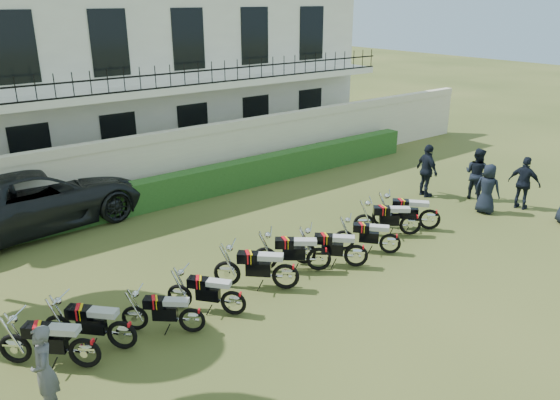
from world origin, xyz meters
The scene contains 20 objects.
ground centered at (0.00, 0.00, 0.00)m, with size 100.00×100.00×0.00m, color #34441B.
perimeter_wall centered at (0.00, 8.00, 1.17)m, with size 30.00×0.35×2.30m.
hedge centered at (1.00, 7.20, 0.50)m, with size 18.00×0.60×1.00m, color #1E4418.
building centered at (0.00, 13.96, 3.71)m, with size 20.40×9.60×7.40m.
motorcycle_0 centered at (-6.29, 0.28, 0.50)m, with size 1.51×1.43×1.08m.
motorcycle_1 centered at (-5.51, 0.41, 0.49)m, with size 1.41×1.49×1.07m.
motorcycle_2 centered at (-4.15, 0.08, 0.44)m, with size 1.37×1.23×0.96m.
motorcycle_3 centered at (-3.12, 0.12, 0.46)m, with size 1.22×1.48×1.00m.
motorcycle_4 centered at (-1.52, 0.31, 0.52)m, with size 1.55×1.50×1.12m.
motorcycle_5 centered at (-0.28, 0.54, 0.50)m, with size 1.62×1.31×1.09m.
motorcycle_6 centered at (0.61, 0.11, 0.49)m, with size 1.45×1.42×1.05m.
motorcycle_7 centered at (1.90, 0.11, 0.46)m, with size 1.27×1.42×0.99m.
motorcycle_8 centered at (3.30, 0.58, 0.50)m, with size 1.58×1.34×1.08m.
motorcycle_9 centered at (4.06, 0.49, 0.51)m, with size 1.43×1.55×1.10m.
suv centered at (-5.11, 7.94, 0.92)m, with size 3.06×6.63×1.84m, color black.
inspector centered at (-7.16, -0.49, 0.81)m, with size 0.59×0.39×1.63m, color slate.
officer_2 centered at (7.93, -0.21, 0.88)m, with size 1.03×0.43×1.75m, color black.
officer_3 centered at (6.66, 0.30, 0.81)m, with size 0.79×0.52×1.62m, color black.
officer_4 centered at (7.56, 1.30, 0.89)m, with size 0.87×0.68×1.78m, color black.
officer_5 centered at (6.41, 2.49, 0.93)m, with size 1.08×0.45×1.85m, color black.
Camera 1 is at (-8.61, -8.65, 6.50)m, focal length 35.00 mm.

